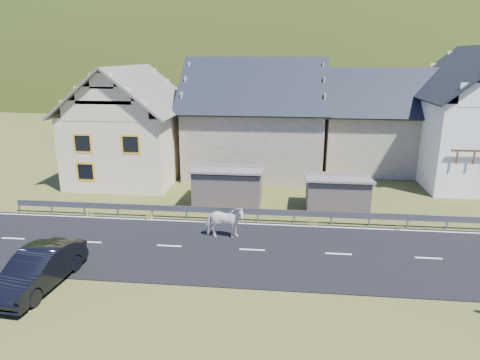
# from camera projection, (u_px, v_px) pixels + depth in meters

# --- Properties ---
(ground) EXTENTS (160.00, 160.00, 0.00)m
(ground) POSITION_uv_depth(u_px,v_px,m) (252.00, 251.00, 20.13)
(ground) COLOR #3C431A
(ground) RESTS_ON ground
(road) EXTENTS (60.00, 7.00, 0.04)m
(road) POSITION_uv_depth(u_px,v_px,m) (252.00, 250.00, 20.12)
(road) COLOR black
(road) RESTS_ON ground
(lane_markings) EXTENTS (60.00, 6.60, 0.01)m
(lane_markings) POSITION_uv_depth(u_px,v_px,m) (252.00, 250.00, 20.11)
(lane_markings) COLOR silver
(lane_markings) RESTS_ON road
(guardrail) EXTENTS (28.10, 0.09, 0.75)m
(guardrail) POSITION_uv_depth(u_px,v_px,m) (258.00, 212.00, 23.48)
(guardrail) COLOR #93969B
(guardrail) RESTS_ON ground
(shed_left) EXTENTS (4.30, 3.30, 2.40)m
(shed_left) POSITION_uv_depth(u_px,v_px,m) (228.00, 186.00, 26.23)
(shed_left) COLOR brown
(shed_left) RESTS_ON ground
(shed_right) EXTENTS (3.80, 2.90, 2.20)m
(shed_right) POSITION_uv_depth(u_px,v_px,m) (337.00, 194.00, 25.11)
(shed_right) COLOR brown
(shed_right) RESTS_ON ground
(house_cream) EXTENTS (7.80, 9.80, 8.30)m
(house_cream) POSITION_uv_depth(u_px,v_px,m) (130.00, 119.00, 31.39)
(house_cream) COLOR #FEEBBD
(house_cream) RESTS_ON ground
(house_stone_a) EXTENTS (10.80, 9.80, 8.90)m
(house_stone_a) POSITION_uv_depth(u_px,v_px,m) (255.00, 112.00, 33.24)
(house_stone_a) COLOR tan
(house_stone_a) RESTS_ON ground
(house_stone_b) EXTENTS (9.80, 8.80, 8.10)m
(house_stone_b) POSITION_uv_depth(u_px,v_px,m) (382.00, 115.00, 34.23)
(house_stone_b) COLOR tan
(house_stone_b) RESTS_ON ground
(house_white) EXTENTS (8.80, 10.80, 9.70)m
(house_white) POSITION_uv_depth(u_px,v_px,m) (478.00, 110.00, 30.51)
(house_white) COLOR white
(house_white) RESTS_ON ground
(mountain) EXTENTS (440.00, 280.00, 260.00)m
(mountain) POSITION_uv_depth(u_px,v_px,m) (294.00, 120.00, 196.98)
(mountain) COLOR #283F0F
(mountain) RESTS_ON ground
(conifer_patch) EXTENTS (76.00, 50.00, 28.00)m
(conifer_patch) POSITION_uv_depth(u_px,v_px,m) (100.00, 65.00, 129.10)
(conifer_patch) COLOR black
(conifer_patch) RESTS_ON ground
(horse) EXTENTS (0.92, 2.00, 1.69)m
(horse) POSITION_uv_depth(u_px,v_px,m) (224.00, 222.00, 21.22)
(horse) COLOR silver
(horse) RESTS_ON road
(car) EXTENTS (1.99, 4.74, 1.52)m
(car) POSITION_uv_depth(u_px,v_px,m) (38.00, 269.00, 16.80)
(car) COLOR black
(car) RESTS_ON ground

